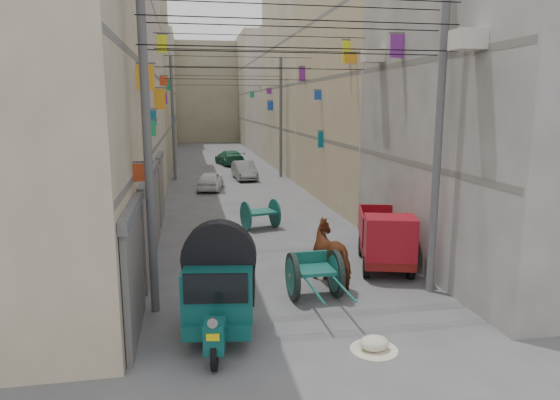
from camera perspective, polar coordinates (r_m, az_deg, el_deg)
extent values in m
cube|color=#65625A|center=(14.01, -16.26, 3.23)|extent=(0.25, 9.80, 0.18)
cube|color=#65625A|center=(13.95, -16.94, 15.53)|extent=(0.25, 9.80, 0.18)
cube|color=#B7AA9D|center=(25.41, -23.07, 12.38)|extent=(8.00, 12.00, 12.00)
cube|color=#65625A|center=(24.92, -13.80, 6.52)|extent=(0.25, 11.76, 0.18)
cube|color=#65625A|center=(24.89, -14.12, 13.42)|extent=(0.25, 11.76, 0.18)
cube|color=#65625A|center=(25.22, -14.46, 20.23)|extent=(0.25, 11.76, 0.18)
cube|color=tan|center=(38.25, -18.94, 13.37)|extent=(8.00, 14.00, 14.00)
cube|color=#65625A|center=(37.89, -12.72, 7.95)|extent=(0.25, 13.72, 0.18)
cube|color=#65625A|center=(37.87, -12.91, 12.49)|extent=(0.25, 13.72, 0.18)
cube|color=#65625A|center=(38.09, -13.11, 17.00)|extent=(0.25, 13.72, 0.18)
cube|color=#A09B95|center=(52.10, -16.63, 11.47)|extent=(8.00, 14.00, 11.80)
cube|color=#65625A|center=(51.87, -12.16, 8.69)|extent=(0.25, 13.72, 0.18)
cube|color=#65625A|center=(51.86, -12.29, 12.01)|extent=(0.25, 13.72, 0.18)
cube|color=#65625A|center=(52.01, -12.43, 15.31)|extent=(0.25, 13.72, 0.18)
cube|color=tan|center=(65.06, -15.47, 12.07)|extent=(8.00, 12.00, 13.50)
cube|color=#65625A|center=(64.86, -11.85, 9.10)|extent=(0.25, 11.76, 0.18)
cube|color=#65625A|center=(64.85, -11.96, 11.74)|extent=(0.25, 11.76, 0.18)
cube|color=#65625A|center=(64.98, -12.06, 14.39)|extent=(0.25, 11.76, 0.18)
cube|color=#A09B95|center=(17.54, 28.15, 14.68)|extent=(8.00, 10.00, 13.00)
cube|color=#65625A|center=(15.50, 15.71, 3.96)|extent=(0.25, 9.80, 0.18)
cube|color=#65625A|center=(15.46, 16.30, 15.07)|extent=(0.25, 9.80, 0.18)
cube|color=tan|center=(27.04, 13.18, 12.81)|extent=(8.00, 12.00, 12.00)
cube|color=#65625A|center=(25.80, 4.92, 6.93)|extent=(0.25, 11.76, 0.18)
cube|color=#65625A|center=(25.77, 5.03, 13.60)|extent=(0.25, 11.76, 0.18)
cube|color=#65625A|center=(26.08, 5.15, 20.20)|extent=(0.25, 11.76, 0.18)
cube|color=#C2B393|center=(39.35, 5.49, 13.80)|extent=(8.00, 14.00, 14.00)
cube|color=#65625A|center=(38.47, -0.24, 8.26)|extent=(0.25, 13.72, 0.18)
cube|color=#65625A|center=(38.45, -0.24, 12.73)|extent=(0.25, 13.72, 0.18)
cube|color=#65625A|center=(38.66, -0.25, 17.18)|extent=(0.25, 13.72, 0.18)
cube|color=#B7AA9D|center=(52.92, 1.24, 11.89)|extent=(8.00, 14.00, 11.80)
cube|color=#65625A|center=(52.30, -2.99, 8.94)|extent=(0.25, 13.72, 0.18)
cube|color=#65625A|center=(52.28, -3.02, 12.22)|extent=(0.25, 13.72, 0.18)
cube|color=#65625A|center=(52.44, -3.06, 15.50)|extent=(0.25, 13.72, 0.18)
cube|color=tan|center=(65.72, -1.10, 12.44)|extent=(8.00, 12.00, 13.50)
cube|color=#65625A|center=(65.20, -4.50, 9.30)|extent=(0.25, 11.76, 0.18)
cube|color=#65625A|center=(65.19, -4.54, 11.94)|extent=(0.25, 11.76, 0.18)
cube|color=#65625A|center=(65.32, -4.58, 14.57)|extent=(0.25, 11.76, 0.18)
cube|color=tan|center=(71.89, -8.48, 11.99)|extent=(22.00, 10.00, 13.00)
cube|color=#4C4C51|center=(11.30, -16.31, -8.46)|extent=(0.12, 3.00, 2.60)
cube|color=#525254|center=(10.92, -16.61, -1.25)|extent=(0.18, 3.20, 0.25)
cube|color=#4C4C51|center=(14.83, -14.92, -3.77)|extent=(0.12, 3.00, 2.60)
cube|color=#525254|center=(14.54, -15.12, 1.77)|extent=(0.18, 3.20, 0.25)
cube|color=#4C4C51|center=(18.43, -14.07, -0.90)|extent=(0.12, 3.00, 2.60)
cube|color=#525254|center=(18.20, -14.22, 3.58)|extent=(0.18, 3.20, 0.25)
cube|color=#4C4C51|center=(22.16, -13.49, 1.07)|extent=(0.12, 3.00, 2.60)
cube|color=#525254|center=(21.97, -13.60, 4.80)|extent=(0.18, 3.20, 0.25)
cube|color=#7F278F|center=(40.64, -1.27, 12.32)|extent=(0.38, 0.08, 0.41)
cube|color=#1C9C58|center=(47.46, -12.01, 9.03)|extent=(0.27, 0.08, 0.71)
cube|color=#C6401A|center=(12.40, -15.43, 3.05)|extent=(0.44, 0.08, 0.42)
cube|color=orange|center=(21.65, -13.58, 11.15)|extent=(0.45, 0.08, 0.84)
cube|color=#1C9C58|center=(51.12, -3.22, 11.93)|extent=(0.41, 0.08, 0.59)
cube|color=#1C9C58|center=(15.64, -14.70, 7.90)|extent=(0.38, 0.08, 0.44)
cube|color=blue|center=(39.89, -1.12, 10.73)|extent=(0.43, 0.08, 0.72)
cube|color=silver|center=(45.92, -2.30, 12.48)|extent=(0.28, 0.08, 0.44)
cube|color=yellow|center=(26.01, -13.33, 16.99)|extent=(0.48, 0.08, 0.84)
cube|color=blue|center=(43.93, -12.10, 8.96)|extent=(0.31, 0.08, 0.44)
cube|color=blue|center=(25.68, 4.34, 11.86)|extent=(0.35, 0.08, 0.45)
cube|color=#7F278F|center=(29.26, 2.53, 14.18)|extent=(0.34, 0.08, 0.79)
cube|color=#0B667F|center=(17.89, -14.39, 9.07)|extent=(0.28, 0.08, 0.52)
cube|color=#1C9C58|center=(35.48, -12.65, 12.73)|extent=(0.28, 0.08, 0.74)
cube|color=#0B667F|center=(25.26, 4.66, 6.90)|extent=(0.26, 0.08, 0.80)
cube|color=yellow|center=(16.62, 13.27, 16.58)|extent=(0.34, 0.08, 0.55)
cube|color=orange|center=(14.43, -15.13, 13.36)|extent=(0.47, 0.08, 0.67)
cube|color=#C6401A|center=(27.02, -13.14, 13.10)|extent=(0.40, 0.08, 0.47)
cube|color=#7F278F|center=(27.51, -13.10, 11.19)|extent=(0.32, 0.08, 0.55)
cube|color=orange|center=(20.67, 8.08, 15.68)|extent=(0.47, 0.08, 0.35)
cube|color=yellow|center=(21.52, 7.58, 16.43)|extent=(0.32, 0.08, 0.89)
cube|color=#7F278F|center=(16.53, 13.22, 16.75)|extent=(0.44, 0.08, 0.69)
cube|color=#7F278F|center=(12.06, -16.85, 1.07)|extent=(0.10, 3.20, 0.80)
cube|color=yellow|center=(20.96, -14.21, 5.19)|extent=(0.10, 3.20, 0.80)
cube|color=#1C9C58|center=(32.91, -12.92, 7.19)|extent=(0.10, 3.20, 0.80)
cube|color=blue|center=(44.88, -12.31, 8.13)|extent=(0.10, 3.20, 0.80)
cube|color=#C6401A|center=(13.75, 19.08, 2.09)|extent=(0.10, 3.20, 0.80)
cube|color=#0B667F|center=(21.97, 7.52, 5.67)|extent=(0.10, 3.20, 0.80)
cube|color=yellow|center=(33.56, 1.18, 7.53)|extent=(0.10, 3.20, 0.80)
cube|color=orange|center=(45.37, -1.90, 8.40)|extent=(0.10, 3.20, 0.80)
cube|color=beige|center=(12.62, 20.69, 16.77)|extent=(0.70, 0.55, 0.45)
cube|color=beige|center=(18.05, 10.56, 15.92)|extent=(0.70, 0.55, 0.45)
cylinder|color=#525254|center=(11.90, -14.90, 5.90)|extent=(0.20, 0.20, 8.00)
cylinder|color=#525254|center=(13.42, 17.62, 6.28)|extent=(0.20, 0.20, 8.00)
cylinder|color=#525254|center=(33.85, -12.13, 9.02)|extent=(0.20, 0.20, 8.00)
cylinder|color=#525254|center=(34.41, 0.09, 9.28)|extent=(0.20, 0.20, 8.00)
cylinder|color=black|center=(11.70, 3.02, 16.96)|extent=(7.40, 0.02, 0.02)
cylinder|color=black|center=(11.78, 3.05, 19.86)|extent=(7.40, 0.02, 0.02)
cylinder|color=black|center=(12.67, 1.92, 16.50)|extent=(7.40, 0.02, 0.02)
cylinder|color=black|center=(12.74, 1.94, 19.18)|extent=(7.40, 0.02, 0.02)
cylinder|color=black|center=(12.83, 1.96, 21.39)|extent=(7.40, 0.02, 0.02)
cylinder|color=black|center=(18.06, -1.93, 14.81)|extent=(7.40, 0.02, 0.02)
cylinder|color=black|center=(18.12, -1.94, 16.71)|extent=(7.40, 0.02, 0.02)
cylinder|color=black|center=(18.17, -1.95, 18.28)|extent=(7.40, 0.02, 0.02)
cylinder|color=black|center=(25.99, -4.63, 13.58)|extent=(7.40, 0.02, 0.02)
cylinder|color=black|center=(26.03, -4.65, 14.90)|extent=(7.40, 0.02, 0.02)
cylinder|color=black|center=(26.07, -4.66, 16.00)|extent=(7.40, 0.02, 0.02)
cylinder|color=black|center=(33.95, -6.05, 12.92)|extent=(7.40, 0.02, 0.02)
cylinder|color=black|center=(33.98, -6.07, 13.93)|extent=(7.40, 0.02, 0.02)
cylinder|color=black|center=(34.01, -6.09, 14.77)|extent=(7.40, 0.02, 0.02)
cylinder|color=black|center=(9.94, -7.49, -17.13)|extent=(0.22, 0.63, 0.61)
cylinder|color=black|center=(11.87, -9.49, -12.34)|extent=(0.22, 0.63, 0.61)
cylinder|color=black|center=(11.78, -3.53, -12.41)|extent=(0.22, 0.63, 0.61)
cube|color=#0C4441|center=(11.12, -6.81, -12.69)|extent=(1.66, 2.26, 0.31)
cube|color=#0C4441|center=(9.83, -7.51, -15.17)|extent=(0.45, 0.54, 0.60)
cylinder|color=silver|center=(9.44, -7.72, -13.75)|extent=(0.20, 0.08, 0.20)
cube|color=#D7BE0B|center=(9.53, -7.69, -15.30)|extent=(0.24, 0.07, 0.13)
cube|color=#0C4441|center=(10.94, -6.86, -9.57)|extent=(1.68, 2.05, 1.04)
cube|color=black|center=(9.95, -7.36, -10.01)|extent=(1.26, 0.25, 0.60)
cube|color=black|center=(10.99, -10.68, -8.99)|extent=(0.24, 1.31, 0.71)
cube|color=black|center=(10.86, -3.03, -9.04)|extent=(0.24, 1.31, 0.71)
cube|color=silver|center=(10.24, -7.26, -14.37)|extent=(1.36, 0.26, 0.07)
cylinder|color=black|center=(12.93, 1.46, -8.74)|extent=(0.16, 1.24, 1.24)
cylinder|color=#124E44|center=(12.93, 1.46, -8.74)|extent=(0.17, 0.97, 0.96)
cylinder|color=#525254|center=(12.93, 1.46, -8.74)|extent=(0.20, 0.16, 0.16)
cylinder|color=black|center=(13.23, 6.36, -8.35)|extent=(0.16, 1.24, 1.24)
cylinder|color=#124E44|center=(13.23, 6.36, -8.35)|extent=(0.17, 0.97, 0.96)
cylinder|color=#525254|center=(13.23, 6.36, -8.35)|extent=(0.20, 0.16, 0.16)
cylinder|color=#525254|center=(13.07, 3.94, -8.55)|extent=(1.19, 0.10, 0.07)
cube|color=#124E44|center=(13.01, 3.95, -7.89)|extent=(0.95, 0.99, 0.09)
cube|color=#124E44|center=(13.36, 3.44, -6.51)|extent=(0.93, 0.09, 0.31)
cylinder|color=#124E44|center=(11.95, 3.74, -9.99)|extent=(0.11, 2.03, 0.06)
cylinder|color=#124E44|center=(12.15, 7.00, -9.70)|extent=(0.11, 2.03, 0.06)
cylinder|color=black|center=(14.82, 9.84, -7.52)|extent=(0.35, 0.67, 0.65)
cylinder|color=black|center=(16.87, 9.31, -5.22)|extent=(0.35, 0.67, 0.65)
cylinder|color=black|center=(14.97, 14.74, -7.53)|extent=(0.35, 0.67, 0.65)
cylinder|color=black|center=(17.00, 13.60, -5.25)|extent=(0.35, 0.67, 0.65)
cube|color=#630F0E|center=(15.84, 11.88, -5.57)|extent=(2.25, 3.49, 0.34)
cube|color=maroon|center=(14.58, 12.47, -4.23)|extent=(1.65, 1.38, 1.22)
cube|color=black|center=(14.11, 12.70, -4.33)|extent=(1.24, 0.41, 0.54)
cube|color=#630F0E|center=(16.28, 11.72, -4.14)|extent=(2.00, 2.47, 0.12)
cube|color=maroon|center=(16.12, 9.25, -2.67)|extent=(0.65, 2.09, 0.83)
cube|color=maroon|center=(16.28, 14.27, -2.73)|extent=(0.65, 2.09, 0.83)
cube|color=maroon|center=(17.20, 11.40, -1.88)|extent=(1.43, 0.46, 0.83)
cylinder|color=#124E44|center=(19.91, -3.94, -1.83)|extent=(0.36, 1.15, 1.17)
cylinder|color=#124E44|center=(20.39, -0.63, -1.50)|extent=(0.36, 1.15, 1.17)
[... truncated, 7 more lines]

